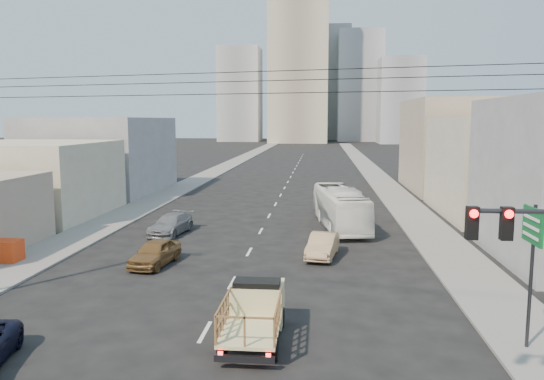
% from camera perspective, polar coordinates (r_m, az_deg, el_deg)
% --- Properties ---
extents(ground, '(420.00, 420.00, 0.00)m').
position_cam_1_polar(ground, '(18.55, -8.63, -17.22)').
color(ground, black).
rests_on(ground, ground).
extents(sidewalk_left, '(3.50, 180.00, 0.12)m').
position_cam_1_polar(sidewalk_left, '(88.12, -5.10, 2.49)').
color(sidewalk_left, slate).
rests_on(sidewalk_left, ground).
extents(sidewalk_right, '(3.50, 180.00, 0.12)m').
position_cam_1_polar(sidewalk_right, '(87.00, 10.32, 2.34)').
color(sidewalk_right, slate).
rests_on(sidewalk_right, ground).
extents(lane_dashes, '(0.15, 104.00, 0.01)m').
position_cam_1_polar(lane_dashes, '(69.88, 1.87, 1.17)').
color(lane_dashes, silver).
rests_on(lane_dashes, ground).
extents(flatbed_pickup, '(1.95, 4.41, 1.90)m').
position_cam_1_polar(flatbed_pickup, '(19.20, -1.93, -12.73)').
color(flatbed_pickup, beige).
rests_on(flatbed_pickup, ground).
extents(city_bus, '(4.04, 10.65, 2.90)m').
position_cam_1_polar(city_bus, '(38.74, 7.33, -1.88)').
color(city_bus, white).
rests_on(city_bus, ground).
extents(sedan_brown, '(2.18, 4.23, 1.38)m').
position_cam_1_polar(sedan_brown, '(29.28, -12.47, -6.59)').
color(sedan_brown, brown).
rests_on(sedan_brown, ground).
extents(sedan_tan, '(2.04, 4.25, 1.34)m').
position_cam_1_polar(sedan_tan, '(30.40, 5.47, -5.95)').
color(sedan_tan, tan).
rests_on(sedan_tan, ground).
extents(sedan_grey, '(2.51, 4.86, 1.35)m').
position_cam_1_polar(sedan_grey, '(36.95, -10.83, -3.64)').
color(sedan_grey, slate).
rests_on(sedan_grey, ground).
extents(green_sign, '(0.18, 1.60, 5.00)m').
position_cam_1_polar(green_sign, '(19.55, 26.19, -5.05)').
color(green_sign, '#2D2D33').
rests_on(green_sign, ground).
extents(overhead_wires, '(23.01, 5.02, 0.72)m').
position_cam_1_polar(overhead_wires, '(18.36, -8.04, 11.29)').
color(overhead_wires, black).
rests_on(overhead_wires, ground).
extents(crate_stack, '(1.80, 1.20, 1.14)m').
position_cam_1_polar(crate_stack, '(32.49, -26.93, -5.84)').
color(crate_stack, red).
rests_on(crate_stack, sidewalk_left).
extents(bldg_right_mid, '(11.00, 14.00, 8.00)m').
position_cam_1_polar(bldg_right_mid, '(47.04, 24.33, 2.30)').
color(bldg_right_mid, '#B4AD91').
rests_on(bldg_right_mid, ground).
extents(bldg_right_far, '(12.00, 16.00, 10.00)m').
position_cam_1_polar(bldg_right_far, '(62.42, 20.07, 4.55)').
color(bldg_right_far, tan).
rests_on(bldg_right_far, ground).
extents(bldg_left_mid, '(11.00, 12.00, 6.00)m').
position_cam_1_polar(bldg_left_mid, '(46.76, -24.43, 1.03)').
color(bldg_left_mid, '#B4AD91').
rests_on(bldg_left_mid, ground).
extents(bldg_left_far, '(12.00, 16.00, 8.00)m').
position_cam_1_polar(bldg_left_far, '(60.31, -17.84, 3.61)').
color(bldg_left_far, gray).
rests_on(bldg_left_far, ground).
extents(high_rise_tower, '(20.00, 20.00, 60.00)m').
position_cam_1_polar(high_rise_tower, '(187.83, 2.90, 14.32)').
color(high_rise_tower, tan).
rests_on(high_rise_tower, ground).
extents(midrise_ne, '(16.00, 16.00, 40.00)m').
position_cam_1_polar(midrise_ne, '(202.17, 9.42, 10.90)').
color(midrise_ne, '#93969B').
rests_on(midrise_ne, ground).
extents(midrise_nw, '(15.00, 15.00, 34.00)m').
position_cam_1_polar(midrise_nw, '(198.85, -3.45, 10.18)').
color(midrise_nw, '#93969B').
rests_on(midrise_nw, ground).
extents(midrise_back, '(18.00, 18.00, 44.00)m').
position_cam_1_polar(midrise_back, '(216.80, 5.93, 11.25)').
color(midrise_back, gray).
rests_on(midrise_back, ground).
extents(midrise_east, '(14.00, 14.00, 28.00)m').
position_cam_1_polar(midrise_east, '(183.26, 13.62, 9.27)').
color(midrise_east, '#93969B').
rests_on(midrise_east, ground).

